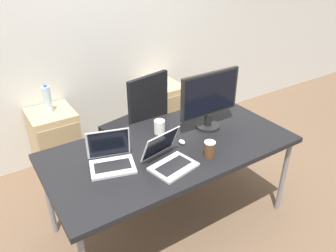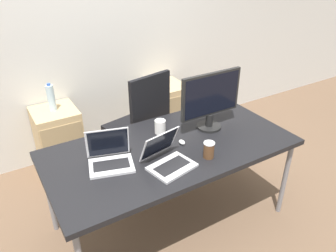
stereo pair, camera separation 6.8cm
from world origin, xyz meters
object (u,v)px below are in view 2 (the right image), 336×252
Objects in this scene: laptop_right at (168,159)px; coffee_cup_brown at (209,150)px; laptop_left at (110,158)px; monitor at (211,99)px; water_bottle at (51,98)px; office_chair at (139,136)px; coffee_cup_white at (160,127)px; mouse at (182,142)px; cabinet_left at (59,141)px; cabinet_right at (166,112)px.

laptop_right reaches higher than coffee_cup_brown.
laptop_left is 0.99× the size of laptop_right.
laptop_left is at bearing -176.26° from monitor.
monitor is at bearing -48.94° from water_bottle.
office_chair reaches higher than laptop_right.
office_chair reaches higher than coffee_cup_white.
coffee_cup_brown is (0.12, -0.48, 0.01)m from coffee_cup_white.
mouse is (0.67, -1.25, -0.05)m from water_bottle.
monitor is 0.46m from coffee_cup_white.
water_bottle is (0.00, 0.00, 0.48)m from cabinet_left.
monitor is 4.50× the size of coffee_cup_brown.
cabinet_right is 2.49× the size of water_bottle.
laptop_left is at bearing 147.42° from laptop_right.
cabinet_right is 1.66m from coffee_cup_brown.
laptop_right is 0.31m from coffee_cup_brown.
cabinet_left is 5.65× the size of coffee_cup_brown.
mouse is (-0.60, -1.25, 0.43)m from cabinet_right.
cabinet_left and cabinet_right have the same top height.
laptop_left is at bearing -159.06° from coffee_cup_white.
coffee_cup_brown is (0.73, -1.50, 0.47)m from cabinet_left.
mouse is at bearing -61.82° from cabinet_left.
cabinet_right is at bearing 38.37° from office_chair.
monitor is 4.90× the size of coffee_cup_white.
water_bottle is 1.54m from monitor.
cabinet_right is 1.30m from coffee_cup_white.
monitor reaches higher than cabinet_right.
water_bottle is at bearing 116.12° from coffee_cup_brown.
water_bottle is at bearing 94.80° from laptop_left.
monitor reaches higher than water_bottle.
coffee_cup_white is at bearing 66.65° from laptop_right.
mouse is at bearing -4.06° from laptop_left.
office_chair is 3.11× the size of laptop_right.
coffee_cup_white is 0.50m from coffee_cup_brown.
cabinet_left is 0.48m from water_bottle.
coffee_cup_brown is at bearing -127.80° from monitor.
laptop_left is at bearing -85.20° from cabinet_left.
laptop_right is 0.29m from mouse.
laptop_left is 5.69× the size of mouse.
cabinet_right is at bearing 59.53° from laptop_right.
laptop_left reaches higher than mouse.
coffee_cup_white is (0.18, 0.41, 0.01)m from laptop_right.
laptop_right reaches higher than cabinet_left.
water_bottle is 0.50× the size of monitor.
coffee_cup_brown is (0.30, -0.07, 0.01)m from laptop_right.
laptop_right reaches higher than mouse.
laptop_right is (-0.84, -1.42, 0.46)m from cabinet_right.
coffee_cup_white is (-0.07, -0.54, 0.38)m from office_chair.
coffee_cup_white is 0.92× the size of coffee_cup_brown.
monitor is at bearing 52.20° from coffee_cup_brown.
coffee_cup_white is at bearing 160.62° from monitor.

